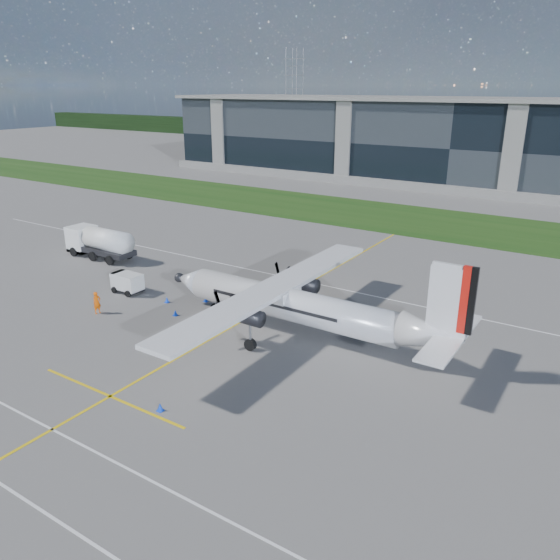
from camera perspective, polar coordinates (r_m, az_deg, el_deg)
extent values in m
plane|color=slate|center=(72.03, 9.87, 5.20)|extent=(400.00, 400.00, 0.00)
cube|color=#193E11|center=(79.25, 12.20, 6.38)|extent=(400.00, 18.00, 0.04)
cube|color=black|center=(108.30, 18.86, 13.29)|extent=(120.00, 20.00, 15.00)
cube|color=black|center=(167.22, 24.17, 12.99)|extent=(400.00, 6.00, 6.00)
cube|color=yellow|center=(45.53, -1.91, -3.13)|extent=(0.20, 70.00, 0.01)
imported|color=#F25907|center=(46.90, -18.60, -2.11)|extent=(0.71, 0.93, 2.12)
cone|color=blue|center=(45.13, -10.89, -3.37)|extent=(0.36, 0.36, 0.50)
cone|color=blue|center=(47.59, -7.77, -1.95)|extent=(0.36, 0.36, 0.50)
cone|color=blue|center=(47.95, -11.74, -2.02)|extent=(0.36, 0.36, 0.50)
cone|color=blue|center=(32.84, -12.42, -12.83)|extent=(0.36, 0.36, 0.50)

